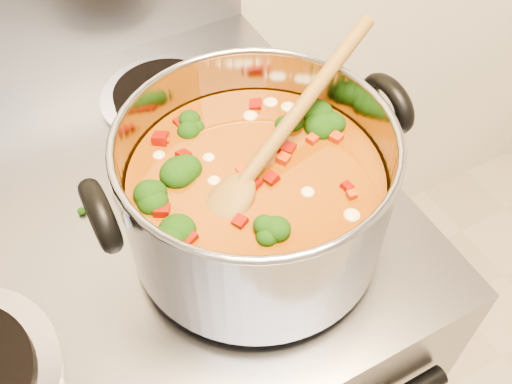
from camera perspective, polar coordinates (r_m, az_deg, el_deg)
electric_range at (r=1.11m, az=-11.84°, el=-16.61°), size 0.75×0.68×1.08m
stockpot at (r=0.60m, az=-0.00°, el=-0.11°), size 0.34×0.28×0.17m
wooden_spoon at (r=0.58m, az=1.09°, el=4.02°), size 0.27×0.14×0.11m
cooktop_crumbs at (r=0.65m, az=-4.43°, el=-7.38°), size 0.31×0.32×0.01m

